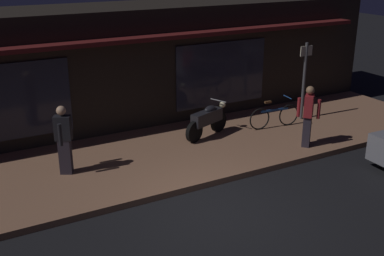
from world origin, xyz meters
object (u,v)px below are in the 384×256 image
person_photographer (64,139)px  sign_post (304,77)px  person_bystander (308,115)px  motorcycle (208,120)px  bicycle_parked (274,116)px

person_photographer → sign_post: bearing=3.0°
sign_post → person_bystander: bearing=-127.9°
person_bystander → sign_post: sign_post is taller
person_bystander → person_photographer: bearing=167.0°
person_photographer → sign_post: size_ratio=0.70×
person_photographer → person_bystander: 6.29m
motorcycle → person_photographer: size_ratio=0.98×
motorcycle → bicycle_parked: 2.14m
bicycle_parked → person_bystander: size_ratio=0.99×
person_photographer → motorcycle: bearing=6.7°
person_bystander → sign_post: bearing=52.1°
bicycle_parked → sign_post: bearing=10.6°
motorcycle → bicycle_parked: size_ratio=0.99×
motorcycle → person_bystander: bearing=-44.3°
bicycle_parked → person_photographer: 6.30m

